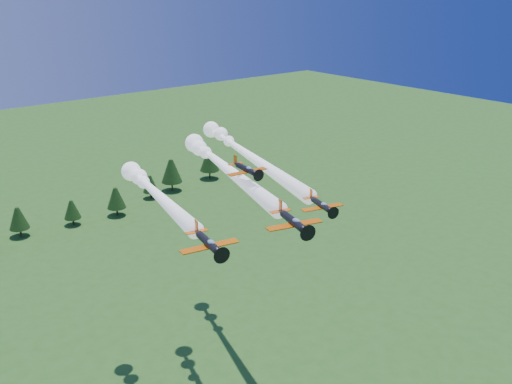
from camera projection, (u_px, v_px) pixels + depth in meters
plane_lead at (222, 164)px, 99.79m from camera, size 17.71×48.32×3.70m
plane_left at (154, 191)px, 98.12m from camera, size 13.12×42.09×3.70m
plane_right at (244, 152)px, 113.81m from camera, size 19.16×54.31×3.70m
plane_slot at (246, 169)px, 88.17m from camera, size 6.79×7.37×2.38m
treeline at (58, 203)px, 180.62m from camera, size 142.64×21.11×11.90m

